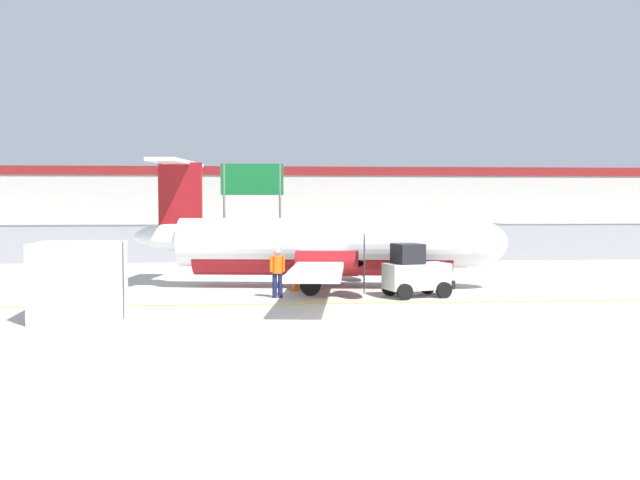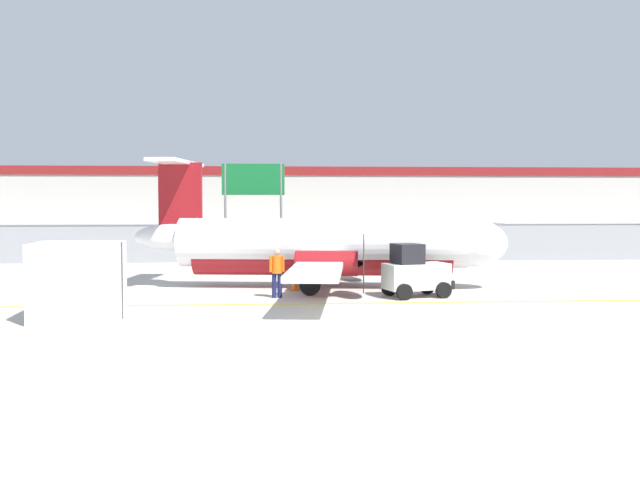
{
  "view_description": "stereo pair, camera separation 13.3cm",
  "coord_description": "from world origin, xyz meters",
  "px_view_note": "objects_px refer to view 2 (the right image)",
  "views": [
    {
      "loc": [
        -2.17,
        -21.08,
        3.36
      ],
      "look_at": [
        0.05,
        7.26,
        1.8
      ],
      "focal_mm": 40.0,
      "sensor_mm": 36.0,
      "label": 1
    },
    {
      "loc": [
        -2.04,
        -21.09,
        3.36
      ],
      "look_at": [
        0.05,
        7.26,
        1.8
      ],
      "focal_mm": 40.0,
      "sensor_mm": 36.0,
      "label": 2
    }
  ],
  "objects_px": {
    "parked_car_4": "(350,233)",
    "highway_sign": "(253,187)",
    "cargo_container": "(78,281)",
    "parked_car_3": "(285,232)",
    "commuter_airplane": "(329,247)",
    "parked_car_5": "(445,239)",
    "baggage_tug": "(415,273)",
    "parked_car_1": "(161,236)",
    "traffic_cone_far_left": "(295,282)",
    "traffic_cone_near_left": "(429,271)",
    "traffic_cone_near_right": "(403,281)",
    "ground_crew_worker": "(277,270)",
    "parked_car_6": "(486,234)",
    "parked_car_0": "(76,241)",
    "parked_car_2": "(229,234)"
  },
  "relations": [
    {
      "from": "parked_car_5",
      "to": "baggage_tug",
      "type": "bearing_deg",
      "value": 75.25
    },
    {
      "from": "baggage_tug",
      "to": "traffic_cone_near_right",
      "type": "height_order",
      "value": "baggage_tug"
    },
    {
      "from": "parked_car_0",
      "to": "parked_car_5",
      "type": "distance_m",
      "value": 23.23
    },
    {
      "from": "traffic_cone_near_left",
      "to": "traffic_cone_near_right",
      "type": "xyz_separation_m",
      "value": [
        -1.83,
        -3.73,
        0.0
      ]
    },
    {
      "from": "traffic_cone_near_left",
      "to": "parked_car_1",
      "type": "height_order",
      "value": "parked_car_1"
    },
    {
      "from": "traffic_cone_near_left",
      "to": "traffic_cone_near_right",
      "type": "height_order",
      "value": "same"
    },
    {
      "from": "traffic_cone_far_left",
      "to": "parked_car_6",
      "type": "relative_size",
      "value": 0.15
    },
    {
      "from": "cargo_container",
      "to": "highway_sign",
      "type": "xyz_separation_m",
      "value": [
        4.53,
        20.77,
        3.04
      ]
    },
    {
      "from": "traffic_cone_far_left",
      "to": "highway_sign",
      "type": "xyz_separation_m",
      "value": [
        -1.83,
        14.61,
        3.83
      ]
    },
    {
      "from": "parked_car_0",
      "to": "parked_car_6",
      "type": "xyz_separation_m",
      "value": [
        28.34,
        7.8,
        0.0
      ]
    },
    {
      "from": "parked_car_1",
      "to": "parked_car_2",
      "type": "relative_size",
      "value": 1.0
    },
    {
      "from": "commuter_airplane",
      "to": "parked_car_3",
      "type": "relative_size",
      "value": 3.68
    },
    {
      "from": "highway_sign",
      "to": "parked_car_2",
      "type": "bearing_deg",
      "value": 99.39
    },
    {
      "from": "traffic_cone_far_left",
      "to": "parked_car_1",
      "type": "height_order",
      "value": "parked_car_1"
    },
    {
      "from": "parked_car_1",
      "to": "parked_car_5",
      "type": "bearing_deg",
      "value": 170.36
    },
    {
      "from": "commuter_airplane",
      "to": "parked_car_3",
      "type": "height_order",
      "value": "commuter_airplane"
    },
    {
      "from": "ground_crew_worker",
      "to": "parked_car_5",
      "type": "bearing_deg",
      "value": -42.84
    },
    {
      "from": "traffic_cone_far_left",
      "to": "parked_car_4",
      "type": "distance_m",
      "value": 28.65
    },
    {
      "from": "commuter_airplane",
      "to": "parked_car_5",
      "type": "xyz_separation_m",
      "value": [
        9.06,
        17.8,
        -0.71
      ]
    },
    {
      "from": "cargo_container",
      "to": "parked_car_6",
      "type": "bearing_deg",
      "value": 53.01
    },
    {
      "from": "baggage_tug",
      "to": "parked_car_3",
      "type": "height_order",
      "value": "baggage_tug"
    },
    {
      "from": "parked_car_0",
      "to": "traffic_cone_near_right",
      "type": "bearing_deg",
      "value": 136.39
    },
    {
      "from": "parked_car_4",
      "to": "highway_sign",
      "type": "xyz_separation_m",
      "value": [
        -7.17,
        -13.53,
        3.24
      ]
    },
    {
      "from": "parked_car_0",
      "to": "parked_car_1",
      "type": "relative_size",
      "value": 0.99
    },
    {
      "from": "baggage_tug",
      "to": "parked_car_4",
      "type": "bearing_deg",
      "value": 72.81
    },
    {
      "from": "parked_car_3",
      "to": "parked_car_4",
      "type": "distance_m",
      "value": 5.48
    },
    {
      "from": "traffic_cone_near_right",
      "to": "cargo_container",
      "type": "bearing_deg",
      "value": -149.51
    },
    {
      "from": "highway_sign",
      "to": "traffic_cone_far_left",
      "type": "bearing_deg",
      "value": -82.86
    },
    {
      "from": "traffic_cone_near_right",
      "to": "parked_car_6",
      "type": "distance_m",
      "value": 28.48
    },
    {
      "from": "parked_car_1",
      "to": "parked_car_4",
      "type": "xyz_separation_m",
      "value": [
        13.78,
        4.3,
        0.0
      ]
    },
    {
      "from": "baggage_tug",
      "to": "ground_crew_worker",
      "type": "xyz_separation_m",
      "value": [
        -4.82,
        0.18,
        0.1
      ]
    },
    {
      "from": "baggage_tug",
      "to": "highway_sign",
      "type": "distance_m",
      "value": 18.05
    },
    {
      "from": "traffic_cone_near_left",
      "to": "parked_car_0",
      "type": "bearing_deg",
      "value": 142.21
    },
    {
      "from": "parked_car_3",
      "to": "parked_car_6",
      "type": "bearing_deg",
      "value": 170.71
    },
    {
      "from": "cargo_container",
      "to": "parked_car_3",
      "type": "distance_m",
      "value": 37.2
    },
    {
      "from": "baggage_tug",
      "to": "traffic_cone_near_left",
      "type": "relative_size",
      "value": 3.96
    },
    {
      "from": "parked_car_4",
      "to": "highway_sign",
      "type": "relative_size",
      "value": 0.79
    },
    {
      "from": "ground_crew_worker",
      "to": "highway_sign",
      "type": "bearing_deg",
      "value": -10.48
    },
    {
      "from": "traffic_cone_near_right",
      "to": "parked_car_0",
      "type": "relative_size",
      "value": 0.15
    },
    {
      "from": "commuter_airplane",
      "to": "baggage_tug",
      "type": "relative_size",
      "value": 6.34
    },
    {
      "from": "parked_car_3",
      "to": "parked_car_6",
      "type": "relative_size",
      "value": 0.99
    },
    {
      "from": "parked_car_5",
      "to": "highway_sign",
      "type": "height_order",
      "value": "highway_sign"
    },
    {
      "from": "ground_crew_worker",
      "to": "parked_car_6",
      "type": "bearing_deg",
      "value": -44.41
    },
    {
      "from": "traffic_cone_near_left",
      "to": "highway_sign",
      "type": "bearing_deg",
      "value": 125.59
    },
    {
      "from": "parked_car_1",
      "to": "baggage_tug",
      "type": "bearing_deg",
      "value": 121.94
    },
    {
      "from": "ground_crew_worker",
      "to": "parked_car_2",
      "type": "bearing_deg",
      "value": -8.1
    },
    {
      "from": "cargo_container",
      "to": "traffic_cone_near_left",
      "type": "bearing_deg",
      "value": 35.92
    },
    {
      "from": "traffic_cone_far_left",
      "to": "parked_car_1",
      "type": "distance_m",
      "value": 25.3
    },
    {
      "from": "parked_car_3",
      "to": "parked_car_6",
      "type": "height_order",
      "value": "same"
    },
    {
      "from": "commuter_airplane",
      "to": "highway_sign",
      "type": "bearing_deg",
      "value": 110.33
    }
  ]
}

